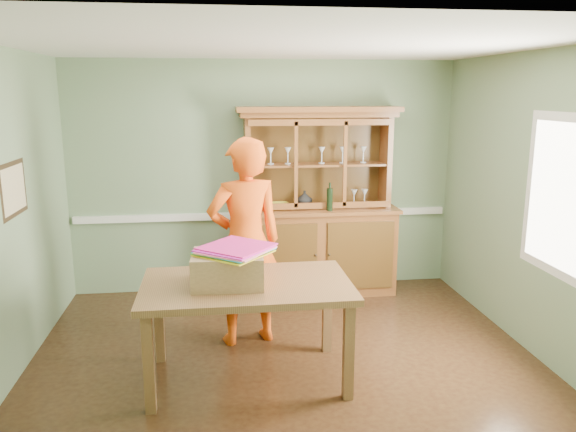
{
  "coord_description": "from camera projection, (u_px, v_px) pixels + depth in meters",
  "views": [
    {
      "loc": [
        -0.57,
        -4.54,
        2.34
      ],
      "look_at": [
        0.07,
        0.4,
        1.23
      ],
      "focal_mm": 35.0,
      "sensor_mm": 36.0,
      "label": 1
    }
  ],
  "objects": [
    {
      "name": "floor",
      "position": [
        286.0,
        362.0,
        4.97
      ],
      "size": [
        4.5,
        4.5,
        0.0
      ],
      "primitive_type": "plane",
      "color": "#442B15",
      "rests_on": "ground"
    },
    {
      "name": "ceiling",
      "position": [
        285.0,
        44.0,
        4.38
      ],
      "size": [
        4.5,
        4.5,
        0.0
      ],
      "primitive_type": "plane",
      "rotation": [
        3.14,
        0.0,
        0.0
      ],
      "color": "white",
      "rests_on": "wall_back"
    },
    {
      "name": "wall_back",
      "position": [
        264.0,
        177.0,
        6.61
      ],
      "size": [
        4.5,
        0.0,
        4.5
      ],
      "primitive_type": "plane",
      "rotation": [
        1.57,
        0.0,
        0.0
      ],
      "color": "gray",
      "rests_on": "floor"
    },
    {
      "name": "wall_left",
      "position": [
        1.0,
        221.0,
        4.39
      ],
      "size": [
        0.0,
        4.0,
        4.0
      ],
      "primitive_type": "plane",
      "rotation": [
        1.57,
        0.0,
        1.57
      ],
      "color": "gray",
      "rests_on": "floor"
    },
    {
      "name": "wall_right",
      "position": [
        538.0,
        206.0,
        4.96
      ],
      "size": [
        0.0,
        4.0,
        4.0
      ],
      "primitive_type": "plane",
      "rotation": [
        1.57,
        0.0,
        -1.57
      ],
      "color": "gray",
      "rests_on": "floor"
    },
    {
      "name": "wall_front",
      "position": [
        336.0,
        299.0,
        2.74
      ],
      "size": [
        4.5,
        0.0,
        4.5
      ],
      "primitive_type": "plane",
      "rotation": [
        -1.57,
        0.0,
        0.0
      ],
      "color": "gray",
      "rests_on": "floor"
    },
    {
      "name": "chair_rail",
      "position": [
        265.0,
        215.0,
        6.69
      ],
      "size": [
        4.41,
        0.05,
        0.08
      ],
      "primitive_type": "cube",
      "color": "white",
      "rests_on": "wall_back"
    },
    {
      "name": "framed_map",
      "position": [
        14.0,
        189.0,
        4.64
      ],
      "size": [
        0.03,
        0.6,
        0.46
      ],
      "color": "#312313",
      "rests_on": "wall_left"
    },
    {
      "name": "window_panel",
      "position": [
        557.0,
        195.0,
        4.64
      ],
      "size": [
        0.03,
        0.96,
        1.36
      ],
      "color": "white",
      "rests_on": "wall_right"
    },
    {
      "name": "china_hutch",
      "position": [
        317.0,
        229.0,
        6.58
      ],
      "size": [
        1.85,
        0.61,
        2.18
      ],
      "color": "brown",
      "rests_on": "floor"
    },
    {
      "name": "dining_table",
      "position": [
        247.0,
        294.0,
        4.53
      ],
      "size": [
        1.68,
        1.01,
        0.84
      ],
      "rotation": [
        0.0,
        0.0,
        0.0
      ],
      "color": "brown",
      "rests_on": "floor"
    },
    {
      "name": "cardboard_box",
      "position": [
        228.0,
        269.0,
        4.44
      ],
      "size": [
        0.58,
        0.47,
        0.26
      ],
      "primitive_type": "cube",
      "rotation": [
        0.0,
        0.0,
        -0.05
      ],
      "color": "tan",
      "rests_on": "dining_table"
    },
    {
      "name": "kite_stack",
      "position": [
        234.0,
        250.0,
        4.4
      ],
      "size": [
        0.67,
        0.67,
        0.05
      ],
      "rotation": [
        0.0,
        0.0,
        0.89
      ],
      "color": "yellow",
      "rests_on": "cardboard_box"
    },
    {
      "name": "person",
      "position": [
        245.0,
        242.0,
        5.19
      ],
      "size": [
        0.8,
        0.63,
        1.95
      ],
      "primitive_type": "imported",
      "rotation": [
        0.0,
        0.0,
        3.39
      ],
      "color": "#EC500E",
      "rests_on": "floor"
    }
  ]
}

